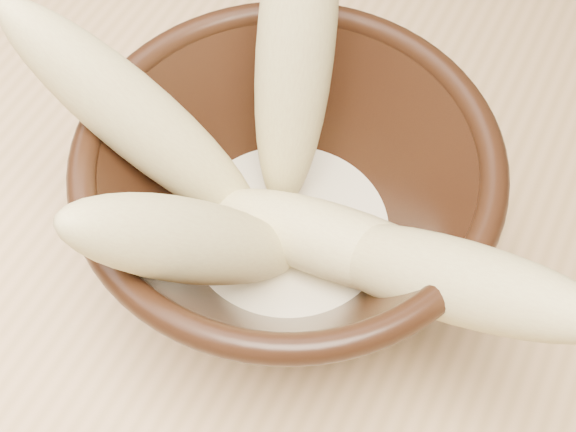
# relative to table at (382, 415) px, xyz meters

# --- Properties ---
(table) EXTENTS (1.20, 0.80, 0.75)m
(table) POSITION_rel_table_xyz_m (0.00, 0.00, 0.00)
(table) COLOR tan
(table) RESTS_ON ground
(bowl) EXTENTS (0.23, 0.23, 0.12)m
(bowl) POSITION_rel_table_xyz_m (-0.09, 0.04, 0.15)
(bowl) COLOR black
(bowl) RESTS_ON table
(milk_puddle) EXTENTS (0.13, 0.13, 0.02)m
(milk_puddle) POSITION_rel_table_xyz_m (-0.09, 0.04, 0.12)
(milk_puddle) COLOR beige
(milk_puddle) RESTS_ON bowl
(banana_upright) EXTENTS (0.07, 0.12, 0.20)m
(banana_upright) POSITION_rel_table_xyz_m (-0.11, 0.09, 0.22)
(banana_upright) COLOR tan
(banana_upright) RESTS_ON bowl
(banana_left) EXTENTS (0.16, 0.07, 0.17)m
(banana_left) POSITION_rel_table_xyz_m (-0.17, 0.02, 0.20)
(banana_left) COLOR tan
(banana_left) RESTS_ON bowl
(banana_right) EXTENTS (0.19, 0.09, 0.15)m
(banana_right) POSITION_rel_table_xyz_m (0.00, 0.01, 0.18)
(banana_right) COLOR tan
(banana_right) RESTS_ON bowl
(banana_across) EXTENTS (0.16, 0.05, 0.05)m
(banana_across) POSITION_rel_table_xyz_m (-0.05, 0.02, 0.15)
(banana_across) COLOR tan
(banana_across) RESTS_ON bowl
(banana_front) EXTENTS (0.11, 0.14, 0.16)m
(banana_front) POSITION_rel_table_xyz_m (-0.11, -0.03, 0.19)
(banana_front) COLOR tan
(banana_front) RESTS_ON bowl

